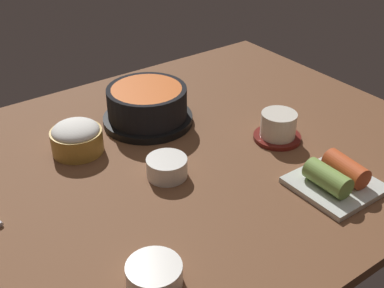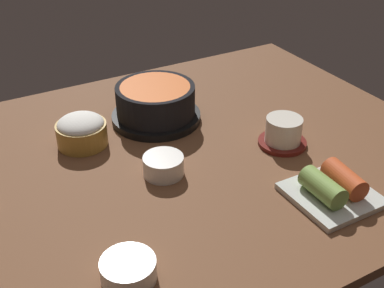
{
  "view_description": "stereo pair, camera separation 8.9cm",
  "coord_description": "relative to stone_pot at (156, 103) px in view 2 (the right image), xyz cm",
  "views": [
    {
      "loc": [
        -42.19,
        -62.9,
        51.9
      ],
      "look_at": [
        2.0,
        -2.0,
        5.0
      ],
      "focal_mm": 46.57,
      "sensor_mm": 36.0,
      "label": 1
    },
    {
      "loc": [
        -34.73,
        -67.67,
        51.9
      ],
      "look_at": [
        2.0,
        -2.0,
        5.0
      ],
      "focal_mm": 46.57,
      "sensor_mm": 36.0,
      "label": 2
    }
  ],
  "objects": [
    {
      "name": "dining_table",
      "position": [
        -2.55,
        -14.0,
        -4.83
      ],
      "size": [
        100.0,
        76.0,
        2.0
      ],
      "primitive_type": "cube",
      "color": "brown",
      "rests_on": "ground"
    },
    {
      "name": "stone_pot",
      "position": [
        0.0,
        0.0,
        0.0
      ],
      "size": [
        18.14,
        18.14,
        7.59
      ],
      "color": "black",
      "rests_on": "dining_table"
    },
    {
      "name": "rice_bowl",
      "position": [
        -16.21,
        -1.68,
        -0.83
      ],
      "size": [
        9.48,
        9.48,
        5.96
      ],
      "color": "#B78C38",
      "rests_on": "dining_table"
    },
    {
      "name": "tea_cup_with_saucer",
      "position": [
        16.62,
        -20.23,
        -1.17
      ],
      "size": [
        9.14,
        9.14,
        5.57
      ],
      "color": "maroon",
      "rests_on": "dining_table"
    },
    {
      "name": "banchan_cup_center",
      "position": [
        -7.23,
        -17.91,
        -1.98
      ],
      "size": [
        7.04,
        7.04,
        3.45
      ],
      "color": "white",
      "rests_on": "dining_table"
    },
    {
      "name": "kimchi_plate",
      "position": [
        13.46,
        -37.02,
        -2.02
      ],
      "size": [
        12.94,
        12.94,
        4.7
      ],
      "color": "silver",
      "rests_on": "dining_table"
    },
    {
      "name": "side_bowl_near",
      "position": [
        -21.85,
        -37.01,
        -2.21
      ],
      "size": [
        7.45,
        7.45,
        3.0
      ],
      "color": "white",
      "rests_on": "dining_table"
    }
  ]
}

